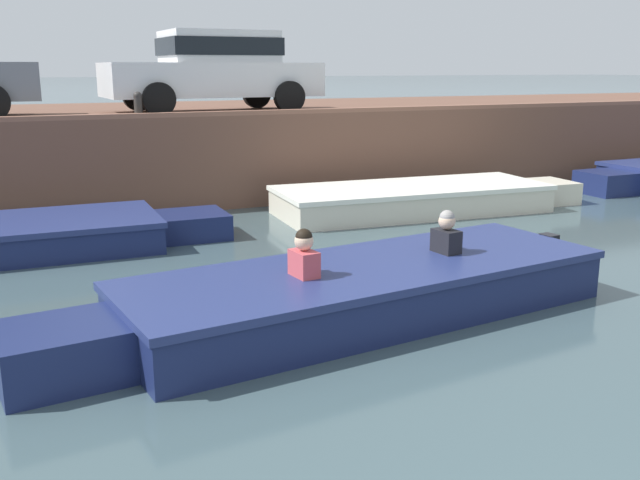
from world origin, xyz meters
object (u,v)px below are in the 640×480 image
Objects in this scene: motorboat_passing at (349,293)px; car_centre_white at (214,68)px; boat_moored_central_cream at (423,198)px; mooring_bollard_mid at (138,104)px.

motorboat_passing is 1.56× the size of car_centre_white.
car_centre_white is at bearing 135.08° from boat_moored_central_cream.
mooring_bollard_mid reaches higher than motorboat_passing.
car_centre_white is at bearing 32.87° from mooring_bollard_mid.
motorboat_passing is (-3.79, -4.59, 0.03)m from boat_moored_central_cream.
car_centre_white is 2.12m from mooring_bollard_mid.
motorboat_passing is 6.76m from mooring_bollard_mid.
car_centre_white is 9.30× the size of mooring_bollard_mid.
mooring_bollard_mid reaches higher than boat_moored_central_cream.
boat_moored_central_cream is at bearing -44.92° from car_centre_white.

